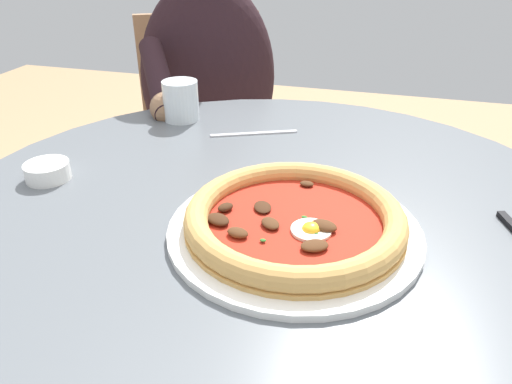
% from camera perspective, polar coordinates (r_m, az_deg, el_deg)
% --- Properties ---
extents(dining_table, '(1.01, 1.01, 0.73)m').
position_cam_1_polar(dining_table, '(0.80, 1.47, -11.37)').
color(dining_table, '#565B60').
rests_on(dining_table, ground).
extents(pizza_on_plate, '(0.34, 0.34, 0.04)m').
position_cam_1_polar(pizza_on_plate, '(0.65, 4.54, -3.44)').
color(pizza_on_plate, white).
rests_on(pizza_on_plate, dining_table).
extents(water_glass, '(0.07, 0.07, 0.08)m').
position_cam_1_polar(water_glass, '(1.04, -8.82, 10.28)').
color(water_glass, silver).
rests_on(water_glass, dining_table).
extents(ramekin_capers, '(0.07, 0.07, 0.03)m').
position_cam_1_polar(ramekin_capers, '(0.85, -23.36, 2.34)').
color(ramekin_capers, white).
rests_on(ramekin_capers, dining_table).
extents(fork_utensil, '(0.16, 0.08, 0.00)m').
position_cam_1_polar(fork_utensil, '(0.97, -0.23, 6.91)').
color(fork_utensil, '#BCBCC1').
rests_on(fork_utensil, dining_table).
extents(diner_person, '(0.43, 0.58, 1.16)m').
position_cam_1_polar(diner_person, '(1.45, -5.24, 5.41)').
color(diner_person, '#282833').
rests_on(diner_person, ground).
extents(cafe_chair_diner, '(0.58, 0.58, 0.86)m').
position_cam_1_polar(cafe_chair_diner, '(1.58, -5.86, 7.35)').
color(cafe_chair_diner, '#957050').
rests_on(cafe_chair_diner, ground).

